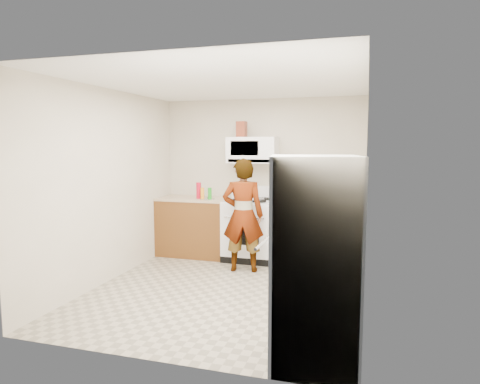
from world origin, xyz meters
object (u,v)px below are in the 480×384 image
at_px(gas_range, 250,229).
at_px(saucepan, 242,194).
at_px(person, 243,215).
at_px(fridge, 313,260).
at_px(kettle, 294,194).
at_px(microwave, 253,150).

xyz_separation_m(gas_range, saucepan, (-0.16, 0.08, 0.53)).
relative_size(person, fridge, 0.94).
xyz_separation_m(person, kettle, (0.60, 0.75, 0.24)).
height_order(gas_range, saucepan, gas_range).
relative_size(microwave, person, 0.48).
distance_m(gas_range, microwave, 1.22).
bearing_deg(microwave, saucepan, -165.12).
xyz_separation_m(gas_range, kettle, (0.66, 0.14, 0.55)).
distance_m(gas_range, saucepan, 0.56).
bearing_deg(gas_range, person, -84.25).
height_order(person, saucepan, person).
height_order(gas_range, person, person).
xyz_separation_m(kettle, saucepan, (-0.82, -0.05, -0.03)).
bearing_deg(kettle, saucepan, -176.62).
bearing_deg(person, gas_range, -95.64).
height_order(fridge, saucepan, fridge).
height_order(person, kettle, person).
relative_size(kettle, saucepan, 0.98).
xyz_separation_m(microwave, fridge, (1.32, -3.01, -0.85)).
distance_m(fridge, saucepan, 3.32).
bearing_deg(kettle, fridge, -78.00).
relative_size(gas_range, kettle, 5.53).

